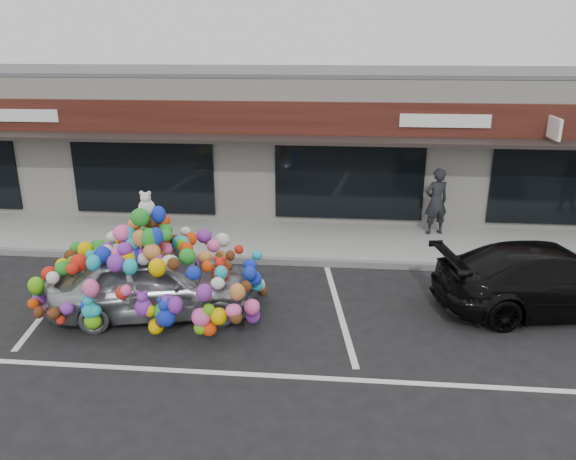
{
  "coord_description": "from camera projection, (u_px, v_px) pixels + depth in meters",
  "views": [
    {
      "loc": [
        2.73,
        -10.15,
        5.22
      ],
      "look_at": [
        1.64,
        1.4,
        1.26
      ],
      "focal_mm": 35.0,
      "sensor_mm": 36.0,
      "label": 1
    }
  ],
  "objects": [
    {
      "name": "parking_stripe_left",
      "position": [
        57.0,
        297.0,
        11.96
      ],
      "size": [
        0.73,
        4.37,
        0.01
      ],
      "primitive_type": "cube",
      "rotation": [
        0.0,
        0.0,
        0.14
      ],
      "color": "silver",
      "rests_on": "ground"
    },
    {
      "name": "lane_line",
      "position": [
        289.0,
        376.0,
        9.14
      ],
      "size": [
        14.0,
        0.12,
        0.01
      ],
      "primitive_type": "cube",
      "color": "silver",
      "rests_on": "ground"
    },
    {
      "name": "black_sedan",
      "position": [
        551.0,
        279.0,
        11.22
      ],
      "size": [
        2.71,
        4.91,
        1.35
      ],
      "primitive_type": "imported",
      "rotation": [
        0.0,
        0.0,
        1.76
      ],
      "color": "black",
      "rests_on": "ground"
    },
    {
      "name": "shop_building",
      "position": [
        259.0,
        136.0,
        18.75
      ],
      "size": [
        24.0,
        7.2,
        4.31
      ],
      "color": "white",
      "rests_on": "ground"
    },
    {
      "name": "kerb",
      "position": [
        226.0,
        259.0,
        13.82
      ],
      "size": [
        26.0,
        0.18,
        0.16
      ],
      "primitive_type": "cube",
      "color": "slate",
      "rests_on": "ground"
    },
    {
      "name": "ground",
      "position": [
        202.0,
        308.0,
        11.49
      ],
      "size": [
        90.0,
        90.0,
        0.0
      ],
      "primitive_type": "plane",
      "color": "black",
      "rests_on": "ground"
    },
    {
      "name": "parking_stripe_mid",
      "position": [
        339.0,
        309.0,
        11.43
      ],
      "size": [
        0.73,
        4.37,
        0.01
      ],
      "primitive_type": "cube",
      "rotation": [
        0.0,
        0.0,
        0.14
      ],
      "color": "silver",
      "rests_on": "ground"
    },
    {
      "name": "toy_car",
      "position": [
        154.0,
        275.0,
        11.0
      ],
      "size": [
        2.89,
        4.51,
        2.46
      ],
      "rotation": [
        0.0,
        0.0,
        1.78
      ],
      "color": "#AAAFB4",
      "rests_on": "ground"
    },
    {
      "name": "sidewalk",
      "position": [
        237.0,
        239.0,
        15.24
      ],
      "size": [
        26.0,
        3.0,
        0.15
      ],
      "primitive_type": "cube",
      "color": "gray",
      "rests_on": "ground"
    },
    {
      "name": "pedestrian_a",
      "position": [
        436.0,
        201.0,
        15.15
      ],
      "size": [
        0.77,
        0.63,
        1.83
      ],
      "primitive_type": "imported",
      "rotation": [
        0.0,
        0.0,
        3.48
      ],
      "color": "black",
      "rests_on": "sidewalk"
    }
  ]
}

